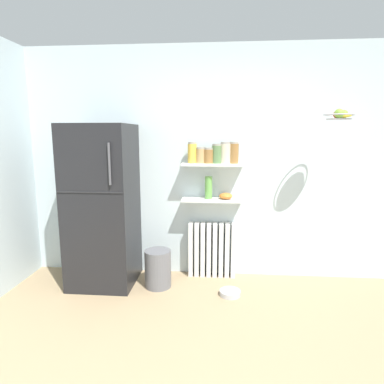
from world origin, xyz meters
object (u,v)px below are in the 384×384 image
object	(u,v)px
storage_jar_0	(192,153)
storage_jar_3	(217,154)
storage_jar_1	(201,155)
hanging_fruit_basket	(340,115)
refrigerator	(103,206)
shelf_bowl	(226,196)
pet_food_bowl	(230,293)
radiator	(212,250)
storage_jar_2	(209,156)
trash_bin	(158,269)
vase	(209,188)
storage_jar_5	(234,153)
storage_jar_4	(226,153)

from	to	relation	value
storage_jar_0	storage_jar_3	distance (m)	0.27
storage_jar_1	hanging_fruit_basket	xyz separation A→B (m)	(1.34, -0.30, 0.41)
refrigerator	shelf_bowl	distance (m)	1.35
pet_food_bowl	storage_jar_3	bearing A→B (deg)	109.82
refrigerator	radiator	xyz separation A→B (m)	(1.18, 0.25, -0.55)
storage_jar_0	storage_jar_3	size ratio (longest dim) A/B	1.08
radiator	storage_jar_2	xyz separation A→B (m)	(-0.05, -0.03, 1.09)
shelf_bowl	trash_bin	world-z (taller)	shelf_bowl
refrigerator	shelf_bowl	world-z (taller)	refrigerator
storage_jar_2	shelf_bowl	world-z (taller)	storage_jar_2
trash_bin	hanging_fruit_basket	distance (m)	2.40
refrigerator	hanging_fruit_basket	world-z (taller)	hanging_fruit_basket
vase	storage_jar_2	bearing A→B (deg)	180.00
storage_jar_2	storage_jar_5	world-z (taller)	storage_jar_5
storage_jar_0	pet_food_bowl	size ratio (longest dim) A/B	1.07
storage_jar_2	shelf_bowl	bearing A→B (deg)	0.00
storage_jar_3	storage_jar_0	bearing A→B (deg)	180.00
storage_jar_0	vase	distance (m)	0.43
storage_jar_2	storage_jar_0	bearing A→B (deg)	180.00
refrigerator	storage_jar_1	xyz separation A→B (m)	(1.05, 0.22, 0.54)
storage_jar_5	storage_jar_0	bearing A→B (deg)	180.00
radiator	trash_bin	xyz separation A→B (m)	(-0.57, -0.32, -0.11)
shelf_bowl	trash_bin	size ratio (longest dim) A/B	0.37
storage_jar_4	trash_bin	xyz separation A→B (m)	(-0.71, -0.29, -1.23)
storage_jar_4	hanging_fruit_basket	bearing A→B (deg)	-15.69
radiator	storage_jar_1	world-z (taller)	storage_jar_1
storage_jar_3	storage_jar_5	xyz separation A→B (m)	(0.18, 0.00, 0.01)
radiator	pet_food_bowl	size ratio (longest dim) A/B	2.94
storage_jar_1	storage_jar_2	bearing A→B (deg)	0.00
refrigerator	storage_jar_4	size ratio (longest dim) A/B	7.53
radiator	storage_jar_4	distance (m)	1.13
radiator	hanging_fruit_basket	bearing A→B (deg)	-15.32
trash_bin	refrigerator	bearing A→B (deg)	173.03
radiator	vase	bearing A→B (deg)	-146.00
storage_jar_1	vase	world-z (taller)	storage_jar_1
storage_jar_1	storage_jar_3	size ratio (longest dim) A/B	0.82
storage_jar_2	storage_jar_4	world-z (taller)	storage_jar_4
radiator	trash_bin	world-z (taller)	radiator
storage_jar_1	storage_jar_0	bearing A→B (deg)	180.00
storage_jar_4	hanging_fruit_basket	size ratio (longest dim) A/B	0.82
storage_jar_0	storage_jar_2	xyz separation A→B (m)	(0.18, -0.00, -0.03)
storage_jar_0	trash_bin	size ratio (longest dim) A/B	0.56
radiator	storage_jar_0	size ratio (longest dim) A/B	2.75
storage_jar_1	radiator	bearing A→B (deg)	12.40
storage_jar_1	hanging_fruit_basket	bearing A→B (deg)	-12.61
refrigerator	pet_food_bowl	distance (m)	1.64
storage_jar_2	storage_jar_4	xyz separation A→B (m)	(0.18, 0.00, 0.03)
storage_jar_2	storage_jar_5	size ratio (longest dim) A/B	0.73
storage_jar_0	storage_jar_4	size ratio (longest dim) A/B	1.00
storage_jar_4	vase	distance (m)	0.43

